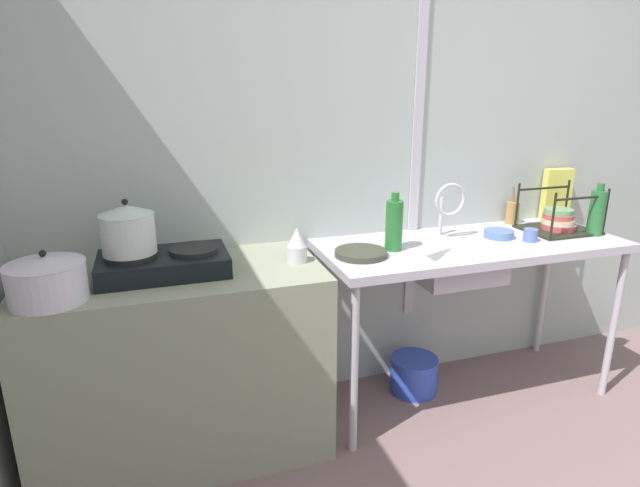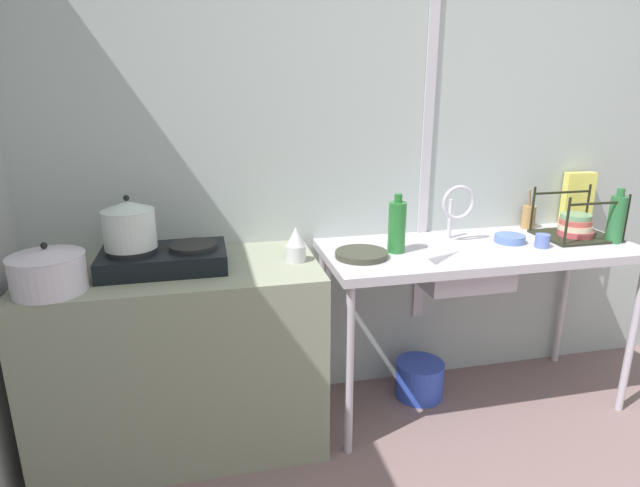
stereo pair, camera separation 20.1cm
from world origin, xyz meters
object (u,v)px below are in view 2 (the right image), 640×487
Objects in this scene: bucket_on_floor at (419,379)px; frying_pan at (361,254)px; stove at (164,258)px; small_bowl_on_drainboard at (510,239)px; bottle_by_rack at (617,219)px; sink_basin at (459,266)px; faucet at (457,205)px; bottle_by_sink at (397,227)px; dish_rack at (575,227)px; pot_on_left_burner at (129,224)px; utensil_jar at (528,217)px; pot_beside_stove at (48,270)px; cereal_box at (578,199)px; cup_by_rack at (542,241)px; percolator at (296,245)px.

frying_pan is at bearing -161.13° from bucket_on_floor.
stove is 0.83m from frying_pan.
small_bowl_on_drainboard is 0.51m from bottle_by_rack.
sink_basin is 1.43× the size of faucet.
bucket_on_floor is (-0.10, 0.13, -0.66)m from sink_basin.
bottle_by_sink is at bearing -155.67° from bucket_on_floor.
dish_rack is at bearing -6.24° from faucet.
pot_on_left_burner is 1.13m from bottle_by_sink.
sink_basin is at bearing -1.72° from pot_on_left_burner.
utensil_jar reaches higher than stove.
dish_rack is (0.65, 0.07, 0.13)m from sink_basin.
utensil_jar is (0.49, 0.14, -0.12)m from faucet.
pot_beside_stove is 2.26m from utensil_jar.
dish_rack is (2.34, 0.19, -0.03)m from pot_beside_stove.
cup_by_rack is at bearing -135.99° from cereal_box.
sink_basin is 1.40× the size of cereal_box.
pot_on_left_burner reaches higher than cup_by_rack.
pot_beside_stove is 2.47m from bottle_by_rack.
frying_pan is 1.04m from utensil_jar.
sink_basin is 0.61m from utensil_jar.
bottle_by_rack reaches higher than stove.
pot_beside_stove is at bearing -174.00° from frying_pan.
percolator is at bearing -2.63° from stove.
pot_on_left_burner reaches higher than bucket_on_floor.
cereal_box is at bearing 9.66° from percolator.
percolator is at bearing -177.91° from dish_rack.
pot_on_left_burner is 1.46m from faucet.
faucet reaches higher than cup_by_rack.
frying_pan is at bearing 176.95° from cup_by_rack.
dish_rack is at bearing -121.20° from cereal_box.
frying_pan is at bearing 179.34° from sink_basin.
pot_beside_stove is 1.75m from faucet.
pot_on_left_burner reaches higher than utensil_jar.
cereal_box is (0.53, 0.22, 0.12)m from small_bowl_on_drainboard.
cereal_box is at bearing 22.79° from small_bowl_on_drainboard.
bottle_by_rack is at bearing -2.24° from pot_on_left_burner.
utensil_jar reaches higher than frying_pan.
small_bowl_on_drainboard is at bearing -138.15° from utensil_jar.
bottle_by_sink is (-0.33, -0.09, -0.06)m from faucet.
bottle_by_rack is 1.26× the size of utensil_jar.
bottle_by_sink is 0.88m from bucket_on_floor.
pot_beside_stove is 1.08× the size of bucket_on_floor.
stove is at bearing 177.37° from percolator.
pot_on_left_burner is 1.03× the size of utensil_jar.
cereal_box is at bearing 12.29° from bottle_by_sink.
pot_on_left_burner is at bearing -179.96° from bottle_by_sink.
bottle_by_rack is at bearing -11.30° from bucket_on_floor.
percolator is at bearing 177.53° from frying_pan.
small_bowl_on_drainboard is (1.98, 0.19, -0.06)m from pot_beside_stove.
bucket_on_floor is (-0.49, 0.17, -0.76)m from cup_by_rack.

